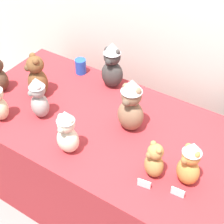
{
  "coord_description": "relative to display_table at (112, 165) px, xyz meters",
  "views": [
    {
      "loc": [
        0.82,
        -1.03,
        2.19
      ],
      "look_at": [
        0.0,
        0.25,
        0.85
      ],
      "focal_mm": 54.94,
      "sensor_mm": 36.0,
      "label": 1
    }
  ],
  "objects": [
    {
      "name": "ground_plane",
      "position": [
        0.0,
        -0.25,
        -0.37
      ],
      "size": [
        10.0,
        10.0,
        0.0
      ],
      "primitive_type": "plane",
      "color": "gray"
    },
    {
      "name": "display_table",
      "position": [
        0.0,
        0.0,
        0.0
      ],
      "size": [
        1.96,
        0.93,
        0.73
      ],
      "primitive_type": "cube",
      "color": "maroon",
      "rests_on": "ground_plane"
    },
    {
      "name": "teddy_bear_ginger",
      "position": [
        0.54,
        -0.14,
        0.5
      ],
      "size": [
        0.16,
        0.15,
        0.28
      ],
      "rotation": [
        0.0,
        0.0,
        -0.47
      ],
      "color": "#D17F3D",
      "rests_on": "display_table"
    },
    {
      "name": "teddy_bear_chestnut",
      "position": [
        -0.59,
        0.01,
        0.51
      ],
      "size": [
        0.2,
        0.19,
        0.3
      ],
      "rotation": [
        0.0,
        0.0,
        -0.56
      ],
      "color": "brown",
      "rests_on": "display_table"
    },
    {
      "name": "teddy_bear_charcoal",
      "position": [
        -0.23,
        0.36,
        0.53
      ],
      "size": [
        0.16,
        0.14,
        0.34
      ],
      "rotation": [
        0.0,
        0.0,
        0.08
      ],
      "color": "#383533",
      "rests_on": "display_table"
    },
    {
      "name": "teddy_bear_caramel",
      "position": [
        0.38,
        -0.19,
        0.47
      ],
      "size": [
        0.15,
        0.14,
        0.22
      ],
      "rotation": [
        0.0,
        0.0,
        -0.56
      ],
      "color": "#B27A42",
      "rests_on": "display_table"
    },
    {
      "name": "teddy_bear_mocha",
      "position": [
        0.1,
        0.05,
        0.54
      ],
      "size": [
        0.17,
        0.15,
        0.36
      ],
      "rotation": [
        0.0,
        0.0,
        -0.05
      ],
      "color": "#7F6047",
      "rests_on": "display_table"
    },
    {
      "name": "teddy_bear_ash",
      "position": [
        -0.44,
        -0.15,
        0.51
      ],
      "size": [
        0.17,
        0.16,
        0.29
      ],
      "rotation": [
        0.0,
        0.0,
        -0.51
      ],
      "color": "gray",
      "rests_on": "display_table"
    },
    {
      "name": "teddy_bear_cream",
      "position": [
        -0.1,
        -0.29,
        0.51
      ],
      "size": [
        0.13,
        0.12,
        0.29
      ],
      "rotation": [
        0.0,
        0.0,
        -0.01
      ],
      "color": "beige",
      "rests_on": "display_table"
    },
    {
      "name": "party_cup_blue",
      "position": [
        -0.5,
        0.36,
        0.42
      ],
      "size": [
        0.08,
        0.08,
        0.11
      ],
      "primitive_type": "cylinder",
      "color": "blue",
      "rests_on": "display_table"
    },
    {
      "name": "name_card_front_middle",
      "position": [
        0.38,
        -0.29,
        0.39
      ],
      "size": [
        0.07,
        0.02,
        0.05
      ],
      "primitive_type": "cube",
      "rotation": [
        0.0,
        0.0,
        0.17
      ],
      "color": "white",
      "rests_on": "display_table"
    },
    {
      "name": "name_card_front_right",
      "position": [
        0.54,
        -0.24,
        0.39
      ],
      "size": [
        0.07,
        0.01,
        0.05
      ],
      "primitive_type": "cube",
      "rotation": [
        0.0,
        0.0,
        0.07
      ],
      "color": "white",
      "rests_on": "display_table"
    }
  ]
}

